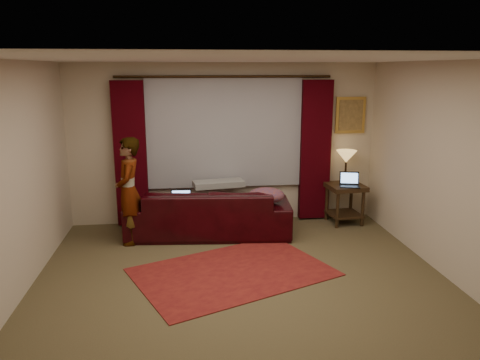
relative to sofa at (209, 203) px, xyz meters
name	(u,v)px	position (x,y,z in m)	size (l,w,h in m)	color
floor	(244,286)	(0.30, -1.85, -0.50)	(5.00, 5.00, 0.01)	brown
ceiling	(244,59)	(0.30, -1.85, 2.10)	(5.00, 5.00, 0.02)	silver
wall_back	(224,144)	(0.30, 0.65, 0.80)	(5.00, 0.02, 2.60)	beige
wall_front	(297,274)	(0.30, -4.35, 0.80)	(5.00, 0.02, 2.60)	beige
wall_left	(10,185)	(-2.20, -1.85, 0.80)	(0.02, 5.00, 2.60)	beige
wall_right	(454,173)	(2.80, -1.85, 0.80)	(0.02, 5.00, 2.60)	beige
sheer_curtain	(225,132)	(0.30, 0.59, 1.00)	(2.50, 0.05, 1.80)	#9999A1
drape_left	(131,154)	(-1.20, 0.54, 0.68)	(0.50, 0.14, 2.30)	#320107
drape_right	(315,151)	(1.80, 0.54, 0.68)	(0.50, 0.14, 2.30)	#320107
curtain_rod	(224,77)	(0.30, 0.54, 1.88)	(0.04, 0.04, 3.40)	black
picture_frame	(350,115)	(2.40, 0.62, 1.25)	(0.50, 0.04, 0.60)	gold
sofa	(209,203)	(0.00, 0.00, 0.00)	(2.48, 1.07, 1.00)	black
throw_blanket	(218,167)	(0.17, 0.26, 0.50)	(0.79, 0.32, 0.09)	gray
clothing_pile	(266,196)	(0.86, -0.16, 0.12)	(0.57, 0.43, 0.24)	brown
laptop_sofa	(181,199)	(-0.42, -0.14, 0.11)	(0.31, 0.34, 0.22)	black
area_rug	(233,272)	(0.22, -1.46, -0.49)	(2.34, 1.56, 0.01)	maroon
end_table	(344,204)	(2.25, 0.26, -0.17)	(0.57, 0.57, 0.66)	black
tiffany_lamp	(346,166)	(2.30, 0.41, 0.43)	(0.33, 0.33, 0.54)	#968549
laptop_table	(350,180)	(2.27, 0.11, 0.27)	(0.31, 0.34, 0.22)	black
person	(129,191)	(-1.16, -0.24, 0.28)	(0.46, 0.46, 1.56)	gray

